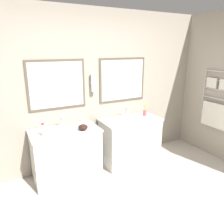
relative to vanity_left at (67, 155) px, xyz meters
name	(u,v)px	position (x,y,z in m)	size (l,w,h in m)	color
wall_back	(88,90)	(0.52, 0.36, 0.89)	(5.96, 0.15, 2.60)	#9E9384
vanity_left	(67,155)	(0.00, 0.00, 0.00)	(1.03, 0.62, 0.80)	silver
vanity_right	(131,140)	(1.16, 0.00, 0.00)	(1.03, 0.62, 0.80)	silver
faucet_left	(62,123)	(0.00, 0.17, 0.47)	(0.17, 0.11, 0.16)	silver
faucet_right	(126,113)	(1.16, 0.17, 0.47)	(0.17, 0.11, 0.16)	silver
toiletry_bottle	(43,130)	(-0.32, -0.06, 0.48)	(0.06, 0.06, 0.19)	silver
amenity_bowl	(83,127)	(0.25, -0.09, 0.43)	(0.15, 0.15, 0.09)	black
flower_vase	(145,111)	(1.50, 0.08, 0.48)	(0.06, 0.06, 0.21)	#CC4C51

